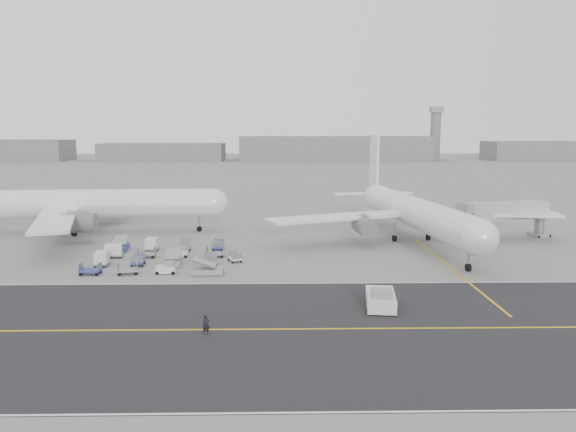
{
  "coord_description": "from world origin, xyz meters",
  "views": [
    {
      "loc": [
        6.44,
        -68.81,
        18.89
      ],
      "look_at": [
        7.94,
        12.0,
        6.16
      ],
      "focal_mm": 35.0,
      "sensor_mm": 36.0,
      "label": 1
    }
  ],
  "objects_px": {
    "control_tower": "(435,132)",
    "pushback_tug": "(381,299)",
    "ground_crew_a": "(206,325)",
    "airliner_a": "(80,204)",
    "jet_bridge": "(505,213)",
    "airliner_b": "(413,211)"
  },
  "relations": [
    {
      "from": "control_tower",
      "to": "pushback_tug",
      "type": "distance_m",
      "value": 289.17
    },
    {
      "from": "ground_crew_a",
      "to": "airliner_a",
      "type": "bearing_deg",
      "value": 97.64
    },
    {
      "from": "airliner_a",
      "to": "ground_crew_a",
      "type": "xyz_separation_m",
      "value": [
        29.12,
        -51.29,
        -4.37
      ]
    },
    {
      "from": "jet_bridge",
      "to": "ground_crew_a",
      "type": "height_order",
      "value": "jet_bridge"
    },
    {
      "from": "jet_bridge",
      "to": "ground_crew_a",
      "type": "xyz_separation_m",
      "value": [
        -45.18,
        -43.85,
        -3.65
      ]
    },
    {
      "from": "airliner_b",
      "to": "ground_crew_a",
      "type": "height_order",
      "value": "airliner_b"
    },
    {
      "from": "control_tower",
      "to": "ground_crew_a",
      "type": "bearing_deg",
      "value": -109.42
    },
    {
      "from": "pushback_tug",
      "to": "airliner_a",
      "type": "bearing_deg",
      "value": 143.9
    },
    {
      "from": "control_tower",
      "to": "pushback_tug",
      "type": "xyz_separation_m",
      "value": [
        -82.66,
        -276.68,
        -15.3
      ]
    },
    {
      "from": "control_tower",
      "to": "jet_bridge",
      "type": "bearing_deg",
      "value": -102.89
    },
    {
      "from": "pushback_tug",
      "to": "jet_bridge",
      "type": "xyz_separation_m",
      "value": [
        27.65,
        36.27,
        3.65
      ]
    },
    {
      "from": "control_tower",
      "to": "ground_crew_a",
      "type": "xyz_separation_m",
      "value": [
        -100.19,
        -284.26,
        -15.3
      ]
    },
    {
      "from": "pushback_tug",
      "to": "airliner_b",
      "type": "bearing_deg",
      "value": 78.59
    },
    {
      "from": "pushback_tug",
      "to": "jet_bridge",
      "type": "bearing_deg",
      "value": 59.71
    },
    {
      "from": "airliner_b",
      "to": "jet_bridge",
      "type": "xyz_separation_m",
      "value": [
        15.96,
        1.21,
        -0.46
      ]
    },
    {
      "from": "pushback_tug",
      "to": "ground_crew_a",
      "type": "relative_size",
      "value": 4.3
    },
    {
      "from": "control_tower",
      "to": "airliner_b",
      "type": "distance_m",
      "value": 252.08
    },
    {
      "from": "airliner_b",
      "to": "control_tower",
      "type": "bearing_deg",
      "value": 65.92
    },
    {
      "from": "airliner_a",
      "to": "control_tower",
      "type": "bearing_deg",
      "value": -31.84
    },
    {
      "from": "pushback_tug",
      "to": "ground_crew_a",
      "type": "height_order",
      "value": "pushback_tug"
    },
    {
      "from": "airliner_a",
      "to": "pushback_tug",
      "type": "distance_m",
      "value": 64.08
    },
    {
      "from": "ground_crew_a",
      "to": "control_tower",
      "type": "bearing_deg",
      "value": 48.64
    }
  ]
}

